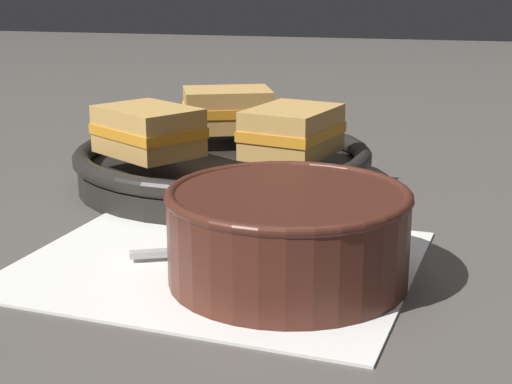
# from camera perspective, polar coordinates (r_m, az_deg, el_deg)

# --- Properties ---
(ground_plane) EXTENTS (4.00, 4.00, 0.00)m
(ground_plane) POSITION_cam_1_polar(r_m,az_deg,el_deg) (0.65, -2.08, -3.38)
(ground_plane) COLOR #56514C
(napkin) EXTENTS (0.31, 0.27, 0.00)m
(napkin) POSITION_cam_1_polar(r_m,az_deg,el_deg) (0.60, -2.68, -5.03)
(napkin) COLOR white
(napkin) RESTS_ON ground_plane
(soup_bowl) EXTENTS (0.17, 0.17, 0.07)m
(soup_bowl) POSITION_cam_1_polar(r_m,az_deg,el_deg) (0.55, 2.35, -2.77)
(soup_bowl) COLOR #4C2319
(soup_bowl) RESTS_ON ground_plane
(spoon) EXTENTS (0.14, 0.07, 0.01)m
(spoon) POSITION_cam_1_polar(r_m,az_deg,el_deg) (0.61, 0.31, -4.05)
(spoon) COLOR #B7B7BC
(spoon) RESTS_ON napkin
(skillet) EXTENTS (0.31, 0.31, 0.04)m
(skillet) POSITION_cam_1_polar(r_m,az_deg,el_deg) (0.81, -2.40, 1.99)
(skillet) COLOR black
(skillet) RESTS_ON ground_plane
(sandwich_near_left) EXTENTS (0.12, 0.11, 0.05)m
(sandwich_near_left) POSITION_cam_1_polar(r_m,az_deg,el_deg) (0.77, -7.85, 4.44)
(sandwich_near_left) COLOR tan
(sandwich_near_left) RESTS_ON skillet
(sandwich_near_right) EXTENTS (0.09, 0.11, 0.05)m
(sandwich_near_right) POSITION_cam_1_polar(r_m,az_deg,el_deg) (0.76, 2.66, 4.43)
(sandwich_near_right) COLOR tan
(sandwich_near_right) RESTS_ON skillet
(sandwich_far_left) EXTENTS (0.12, 0.10, 0.05)m
(sandwich_far_left) POSITION_cam_1_polar(r_m,az_deg,el_deg) (0.88, -2.09, 6.01)
(sandwich_far_left) COLOR tan
(sandwich_far_left) RESTS_ON skillet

